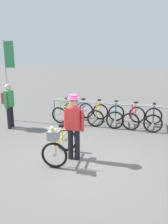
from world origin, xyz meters
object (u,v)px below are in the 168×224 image
at_px(racked_bike_teal, 116,115).
at_px(featured_bicycle, 59,143).
at_px(racked_bike_yellow, 98,114).
at_px(person_with_featured_bike, 74,125).
at_px(pedestrian_with_backpack, 9,103).
at_px(racked_bike_blue, 81,113).
at_px(racked_bike_black, 153,119).
at_px(racked_bike_lime, 65,111).
at_px(racked_bike_red, 134,117).
at_px(banner_flag, 8,66).

bearing_deg(racked_bike_teal, featured_bicycle, -104.58).
relative_size(racked_bike_yellow, person_with_featured_bike, 0.65).
xyz_separation_m(racked_bike_yellow, pedestrian_with_backpack, (-3.00, -1.52, 0.57)).
height_order(racked_bike_blue, racked_bike_black, same).
bearing_deg(racked_bike_lime, racked_bike_black, -1.46).
relative_size(racked_bike_lime, racked_bike_black, 1.05).
relative_size(racked_bike_blue, featured_bicycle, 0.92).
bearing_deg(racked_bike_teal, person_with_featured_bike, -99.92).
bearing_deg(person_with_featured_bike, racked_bike_lime, 114.63).
bearing_deg(racked_bike_red, racked_bike_yellow, 178.54).
bearing_deg(pedestrian_with_backpack, racked_bike_yellow, 26.88).
bearing_deg(racked_bike_lime, racked_bike_teal, -1.46).
height_order(racked_bike_red, racked_bike_black, same).
bearing_deg(featured_bicycle, banner_flag, 139.18).
distance_m(racked_bike_blue, racked_bike_yellow, 0.70).
relative_size(racked_bike_blue, person_with_featured_bike, 0.66).
height_order(racked_bike_blue, racked_bike_red, same).
xyz_separation_m(racked_bike_blue, racked_bike_red, (2.10, -0.05, 0.00)).
bearing_deg(featured_bicycle, racked_bike_yellow, 86.63).
bearing_deg(person_with_featured_bike, racked_bike_black, 58.67).
bearing_deg(racked_bike_teal, pedestrian_with_backpack, -157.90).
height_order(racked_bike_lime, racked_bike_black, same).
bearing_deg(racked_bike_blue, racked_bike_yellow, -1.46).
xyz_separation_m(person_with_featured_bike, pedestrian_with_backpack, (-3.12, 1.78, -0.01)).
bearing_deg(racked_bike_yellow, banner_flag, -168.89).
bearing_deg(banner_flag, racked_bike_red, 7.56).
bearing_deg(pedestrian_with_backpack, racked_bike_teal, 22.10).
bearing_deg(person_with_featured_bike, banner_flag, 144.01).
xyz_separation_m(racked_bike_blue, person_with_featured_bike, (0.83, -3.31, 0.58)).
xyz_separation_m(pedestrian_with_backpack, banner_flag, (-0.47, 0.84, 1.29)).
bearing_deg(person_with_featured_bike, pedestrian_with_backpack, 150.38).
xyz_separation_m(racked_bike_red, person_with_featured_bike, (-1.27, -3.26, 0.58)).
xyz_separation_m(racked_bike_black, banner_flag, (-5.57, -0.63, 1.86)).
bearing_deg(racked_bike_blue, racked_bike_black, -1.46).
relative_size(featured_bicycle, banner_flag, 0.39).
distance_m(racked_bike_teal, banner_flag, 4.62).
xyz_separation_m(racked_bike_black, person_with_featured_bike, (-1.97, -3.24, 0.58)).
xyz_separation_m(racked_bike_teal, banner_flag, (-4.17, -0.66, 1.86)).
bearing_deg(racked_bike_blue, racked_bike_red, -1.46).
bearing_deg(racked_bike_blue, racked_bike_teal, -1.46).
bearing_deg(racked_bike_red, banner_flag, -172.44).
distance_m(racked_bike_red, racked_bike_black, 0.70).
relative_size(racked_bike_teal, person_with_featured_bike, 0.69).
xyz_separation_m(featured_bicycle, pedestrian_with_backpack, (-2.79, 1.98, 0.45)).
xyz_separation_m(racked_bike_blue, featured_bicycle, (0.49, -3.52, 0.12)).
height_order(racked_bike_lime, racked_bike_blue, same).
bearing_deg(featured_bicycle, person_with_featured_bike, 31.85).
xyz_separation_m(racked_bike_blue, pedestrian_with_backpack, (-2.30, -1.54, 0.57)).
height_order(racked_bike_lime, person_with_featured_bike, person_with_featured_bike).
bearing_deg(racked_bike_red, racked_bike_black, -1.46).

